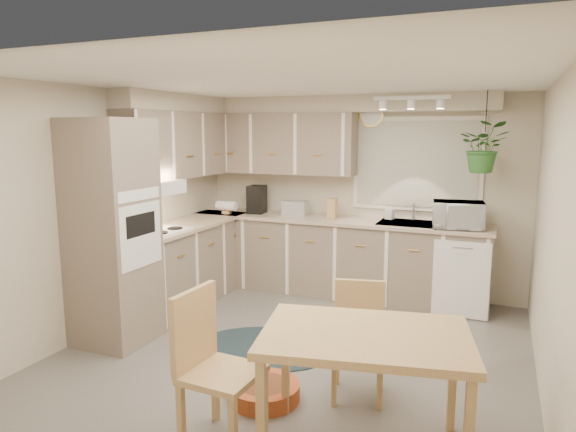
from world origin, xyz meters
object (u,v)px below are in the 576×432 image
(braided_rug, at_px, (265,347))
(microwave, at_px, (458,212))
(dining_table, at_px, (364,393))
(chair_back, at_px, (358,343))
(pet_bed, at_px, (264,391))
(chair_left, at_px, (223,369))

(braided_rug, xyz_separation_m, microwave, (1.51, 1.70, 1.11))
(dining_table, relative_size, chair_back, 1.45)
(chair_back, bearing_deg, microwave, -115.83)
(braided_rug, height_order, pet_bed, pet_bed)
(chair_back, xyz_separation_m, braided_rug, (-1.01, 0.52, -0.42))
(dining_table, xyz_separation_m, chair_left, (-0.85, -0.24, 0.11))
(chair_left, relative_size, microwave, 1.88)
(chair_left, relative_size, chair_back, 1.16)
(microwave, bearing_deg, braided_rug, -139.87)
(dining_table, relative_size, chair_left, 1.25)
(chair_back, relative_size, braided_rug, 0.66)
(chair_left, bearing_deg, pet_bed, -177.74)
(chair_back, xyz_separation_m, pet_bed, (-0.63, -0.31, -0.37))
(braided_rug, height_order, microwave, microwave)
(pet_bed, bearing_deg, chair_left, -91.11)
(braided_rug, relative_size, pet_bed, 2.42)
(dining_table, xyz_separation_m, microwave, (0.29, 2.87, 0.73))
(dining_table, bearing_deg, microwave, 84.21)
(braided_rug, distance_m, pet_bed, 0.92)
(pet_bed, bearing_deg, chair_back, 26.31)
(chair_left, height_order, microwave, microwave)
(chair_left, xyz_separation_m, chair_back, (0.64, 0.89, -0.07))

